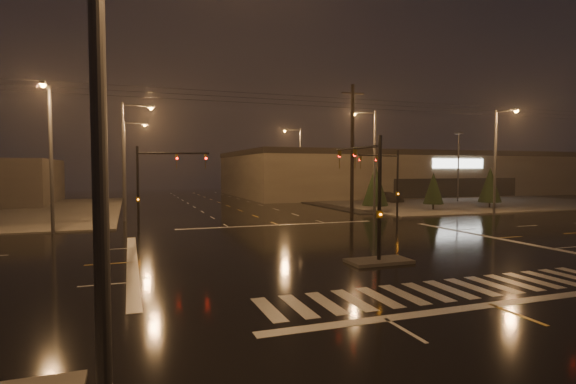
# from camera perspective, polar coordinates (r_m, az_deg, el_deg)

# --- Properties ---
(ground) EXTENTS (140.00, 140.00, 0.00)m
(ground) POSITION_cam_1_polar(r_m,az_deg,el_deg) (25.35, 6.76, -7.13)
(ground) COLOR black
(ground) RESTS_ON ground
(sidewalk_ne) EXTENTS (36.00, 36.00, 0.12)m
(sidewalk_ne) POSITION_cam_1_polar(r_m,az_deg,el_deg) (66.70, 18.52, -0.93)
(sidewalk_ne) COLOR #494641
(sidewalk_ne) RESTS_ON ground
(median_island) EXTENTS (3.00, 1.60, 0.15)m
(median_island) POSITION_cam_1_polar(r_m,az_deg,el_deg) (21.89, 11.46, -8.59)
(median_island) COLOR #494641
(median_island) RESTS_ON ground
(crosswalk) EXTENTS (15.00, 2.60, 0.01)m
(crosswalk) POSITION_cam_1_polar(r_m,az_deg,el_deg) (17.92, 19.89, -11.54)
(crosswalk) COLOR beige
(crosswalk) RESTS_ON ground
(stop_bar_near) EXTENTS (16.00, 0.50, 0.01)m
(stop_bar_near) POSITION_cam_1_polar(r_m,az_deg,el_deg) (16.49, 24.43, -12.91)
(stop_bar_near) COLOR beige
(stop_bar_near) RESTS_ON ground
(stop_bar_far) EXTENTS (16.00, 0.50, 0.01)m
(stop_bar_far) POSITION_cam_1_polar(r_m,az_deg,el_deg) (35.44, -1.17, -4.21)
(stop_bar_far) COLOR beige
(stop_bar_far) RESTS_ON ground
(parking_lot) EXTENTS (50.00, 24.00, 0.08)m
(parking_lot) POSITION_cam_1_polar(r_m,az_deg,el_deg) (68.41, 22.85, -0.93)
(parking_lot) COLOR black
(parking_lot) RESTS_ON ground
(retail_building) EXTENTS (60.20, 28.30, 7.20)m
(retail_building) POSITION_cam_1_polar(r_m,az_deg,el_deg) (82.44, 14.44, 2.48)
(retail_building) COLOR brown
(retail_building) RESTS_ON ground
(signal_mast_median) EXTENTS (0.25, 4.59, 6.00)m
(signal_mast_median) POSITION_cam_1_polar(r_m,az_deg,el_deg) (22.26, 10.33, 1.15)
(signal_mast_median) COLOR black
(signal_mast_median) RESTS_ON ground
(signal_mast_ne) EXTENTS (4.84, 1.86, 6.00)m
(signal_mast_ne) POSITION_cam_1_polar(r_m,az_deg,el_deg) (38.47, 12.80, 1.95)
(signal_mast_ne) COLOR black
(signal_mast_ne) RESTS_ON ground
(signal_mast_nw) EXTENTS (4.84, 1.86, 6.00)m
(signal_mast_nw) POSITION_cam_1_polar(r_m,az_deg,el_deg) (32.54, -16.77, 1.71)
(signal_mast_nw) COLOR black
(signal_mast_nw) RESTS_ON ground
(streetlight_0) EXTENTS (2.77, 0.32, 10.00)m
(streetlight_0) POSITION_cam_1_polar(r_m,az_deg,el_deg) (7.48, -20.52, 13.23)
(streetlight_0) COLOR #38383A
(streetlight_0) RESTS_ON ground
(streetlight_1) EXTENTS (2.77, 0.32, 10.00)m
(streetlight_1) POSITION_cam_1_polar(r_m,az_deg,el_deg) (40.38, -19.76, 4.74)
(streetlight_1) COLOR #38383A
(streetlight_1) RESTS_ON ground
(streetlight_2) EXTENTS (2.77, 0.32, 10.00)m
(streetlight_2) POSITION_cam_1_polar(r_m,az_deg,el_deg) (56.38, -19.71, 4.20)
(streetlight_2) COLOR #38383A
(streetlight_2) RESTS_ON ground
(streetlight_3) EXTENTS (2.77, 0.32, 10.00)m
(streetlight_3) POSITION_cam_1_polar(r_m,az_deg,el_deg) (44.38, 10.61, 4.70)
(streetlight_3) COLOR #38383A
(streetlight_3) RESTS_ON ground
(streetlight_4) EXTENTS (2.77, 0.32, 10.00)m
(streetlight_4) POSITION_cam_1_polar(r_m,az_deg,el_deg) (62.48, 1.33, 4.24)
(streetlight_4) COLOR #38383A
(streetlight_4) RESTS_ON ground
(streetlight_5) EXTENTS (0.32, 2.77, 10.00)m
(streetlight_5) POSITION_cam_1_polar(r_m,az_deg,el_deg) (33.93, -27.98, 4.94)
(streetlight_5) COLOR #38383A
(streetlight_5) RESTS_ON ground
(streetlight_6) EXTENTS (0.32, 2.77, 10.00)m
(streetlight_6) POSITION_cam_1_polar(r_m,az_deg,el_deg) (47.14, 25.11, 4.36)
(streetlight_6) COLOR #38383A
(streetlight_6) RESTS_ON ground
(utility_pole_1) EXTENTS (2.20, 0.32, 12.00)m
(utility_pole_1) POSITION_cam_1_polar(r_m,az_deg,el_deg) (41.10, 8.16, 5.31)
(utility_pole_1) COLOR black
(utility_pole_1) RESTS_ON ground
(conifer_0) EXTENTS (2.62, 2.62, 4.80)m
(conifer_0) POSITION_cam_1_polar(r_m,az_deg,el_deg) (46.24, 11.02, 0.84)
(conifer_0) COLOR black
(conifer_0) RESTS_ON ground
(conifer_1) EXTENTS (2.13, 2.13, 4.02)m
(conifer_1) POSITION_cam_1_polar(r_m,az_deg,el_deg) (50.00, 17.99, 0.46)
(conifer_1) COLOR black
(conifer_1) RESTS_ON ground
(conifer_2) EXTENTS (2.49, 2.49, 4.59)m
(conifer_2) POSITION_cam_1_polar(r_m,az_deg,el_deg) (54.80, 24.27, 0.85)
(conifer_2) COLOR black
(conifer_2) RESTS_ON ground
(car_parked) EXTENTS (3.17, 4.84, 1.53)m
(car_parked) POSITION_cam_1_polar(r_m,az_deg,el_deg) (59.69, 12.50, -0.61)
(car_parked) COLOR black
(car_parked) RESTS_ON ground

